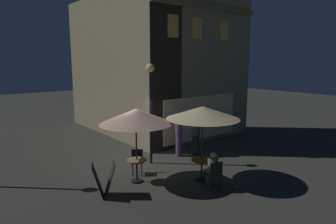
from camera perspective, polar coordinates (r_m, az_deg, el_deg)
The scene contains 13 objects.
ground_plane at distance 11.70m, azimuth -5.43°, elevation -10.31°, with size 60.00×60.00×0.00m, color #33332E.
cafe_building at distance 16.00m, azimuth -3.56°, elevation 8.55°, with size 6.58×8.75×7.35m.
street_lamp_near_corner at distance 11.48m, azimuth -3.33°, elevation 3.39°, with size 0.32×0.32×3.88m.
menu_sandwich_board at distance 9.34m, azimuth -12.04°, elevation -12.41°, with size 0.85×0.78×1.01m.
cafe_table_0 at distance 10.22m, azimuth -5.91°, elevation -10.19°, with size 0.66×0.66×0.77m.
cafe_table_1 at distance 10.33m, azimuth 6.38°, elevation -10.01°, with size 0.71×0.71×0.73m.
patio_umbrella_0 at distance 9.77m, azimuth -6.09°, elevation -0.85°, with size 2.37×2.37×2.48m.
patio_umbrella_1 at distance 9.87m, azimuth 6.58°, elevation -0.16°, with size 2.41×2.41×2.54m.
cafe_chair_0 at distance 10.94m, azimuth -5.84°, elevation -8.83°, with size 0.55×0.55×0.87m.
cafe_chair_1 at distance 9.65m, azimuth 8.73°, elevation -11.21°, with size 0.54×0.54×0.93m.
patron_seated_0 at distance 9.74m, azimuth 8.29°, elevation -10.35°, with size 0.42×0.52×1.20m.
patron_standing_1 at distance 12.84m, azimuth 5.26°, elevation -4.29°, with size 0.37×0.37×1.78m.
patron_standing_2 at distance 12.68m, azimuth 2.05°, elevation -4.27°, with size 0.30×0.30×1.81m.
Camera 1 is at (-5.94, -9.25, 4.02)m, focal length 32.28 mm.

